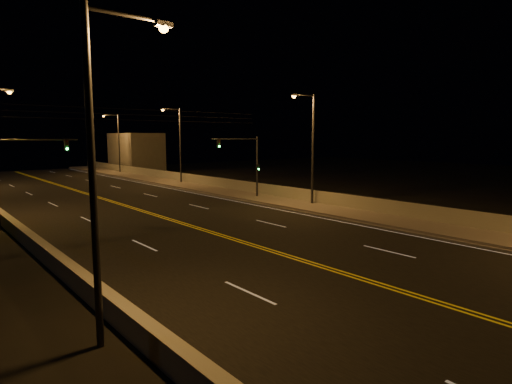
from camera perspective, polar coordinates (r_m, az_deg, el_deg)
road at (r=26.26m, az=-6.18°, el=-5.32°), size 18.00×120.00×0.02m
sidewalk at (r=33.27m, az=9.57°, el=-2.43°), size 3.60×120.00×0.30m
curb at (r=31.92m, az=7.36°, el=-2.94°), size 0.14×120.00×0.15m
parapet_wall at (r=34.42m, az=11.40°, el=-1.05°), size 0.30×120.00×1.00m
jersey_barrier at (r=22.62m, az=-26.41°, el=-7.14°), size 0.45×120.00×0.80m
distant_building_right at (r=75.67m, az=-15.70°, el=5.16°), size 6.00×10.00×6.33m
parapet_rail at (r=34.35m, az=11.42°, el=-0.18°), size 0.06×120.00×0.06m
lane_markings at (r=26.20m, az=-6.09°, el=-5.32°), size 17.32×116.00×0.00m
streetlight_1 at (r=35.08m, az=7.29°, el=6.55°), size 2.55×0.28×9.16m
streetlight_2 at (r=52.37m, az=-10.34°, el=6.76°), size 2.55×0.28×9.16m
streetlight_3 at (r=69.58m, az=-18.04°, el=6.65°), size 2.55×0.28×9.16m
streetlight_4 at (r=12.16m, az=-19.86°, el=4.67°), size 2.55×0.28×9.16m
traffic_signal_right at (r=38.64m, az=-1.05°, el=4.29°), size 5.11×0.31×5.76m
traffic_signal_left at (r=30.77m, az=-29.56°, el=2.53°), size 5.11×0.31×5.76m
overhead_wires at (r=34.01m, az=-15.31°, el=9.89°), size 22.00×0.03×0.83m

